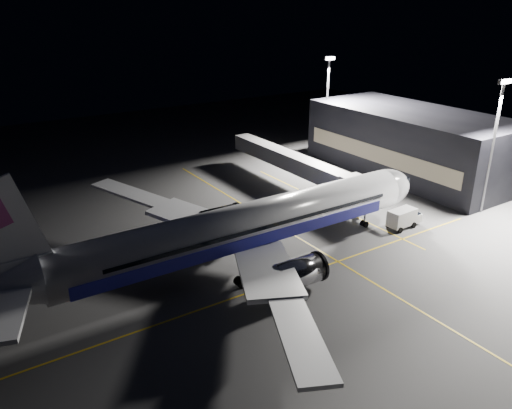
{
  "coord_description": "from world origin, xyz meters",
  "views": [
    {
      "loc": [
        -29.6,
        -47.49,
        30.77
      ],
      "look_at": [
        3.74,
        3.62,
        6.0
      ],
      "focal_mm": 35.0,
      "sensor_mm": 36.0,
      "label": 1
    }
  ],
  "objects": [
    {
      "name": "baggage_tug",
      "position": [
        2.11,
        8.28,
        0.73
      ],
      "size": [
        2.21,
        1.79,
        1.58
      ],
      "rotation": [
        0.0,
        0.0,
        -0.02
      ],
      "color": "black",
      "rests_on": "ground"
    },
    {
      "name": "guide_line_side",
      "position": [
        22.0,
        10.0,
        0.01
      ],
      "size": [
        0.25,
        40.0,
        0.01
      ],
      "primitive_type": "cube",
      "color": "gold",
      "rests_on": "ground"
    },
    {
      "name": "ground",
      "position": [
        0.0,
        0.0,
        0.0
      ],
      "size": [
        200.0,
        200.0,
        0.0
      ],
      "primitive_type": "plane",
      "color": "#4C4C4F",
      "rests_on": "ground"
    },
    {
      "name": "jet_bridge",
      "position": [
        22.0,
        18.06,
        4.58
      ],
      "size": [
        3.6,
        34.4,
        6.3
      ],
      "color": "#B2B2B7",
      "rests_on": "ground"
    },
    {
      "name": "service_truck",
      "position": [
        25.23,
        -3.23,
        1.54
      ],
      "size": [
        5.72,
        2.72,
        2.87
      ],
      "rotation": [
        0.0,
        0.0,
        0.05
      ],
      "color": "silver",
      "rests_on": "ground"
    },
    {
      "name": "floodlight_mast_south",
      "position": [
        40.0,
        -6.01,
        12.37
      ],
      "size": [
        2.4,
        0.67,
        20.7
      ],
      "color": "#59595E",
      "rests_on": "ground"
    },
    {
      "name": "safety_cone_a",
      "position": [
        -6.05,
        6.93,
        0.32
      ],
      "size": [
        0.42,
        0.42,
        0.63
      ],
      "primitive_type": "cone",
      "color": "#FF3D0A",
      "rests_on": "ground"
    },
    {
      "name": "airliner",
      "position": [
        -1.08,
        0.0,
        5.16
      ],
      "size": [
        61.48,
        54.22,
        16.64
      ],
      "color": "silver",
      "rests_on": "ground"
    },
    {
      "name": "safety_cone_b",
      "position": [
        3.29,
        10.88,
        0.34
      ],
      "size": [
        0.46,
        0.46,
        0.68
      ],
      "primitive_type": "cone",
      "color": "#FF3D0A",
      "rests_on": "ground"
    },
    {
      "name": "guide_line_cross",
      "position": [
        0.0,
        -6.0,
        0.01
      ],
      "size": [
        70.0,
        0.25,
        0.01
      ],
      "primitive_type": "cube",
      "color": "gold",
      "rests_on": "ground"
    },
    {
      "name": "floodlight_mast_north",
      "position": [
        40.0,
        31.99,
        12.37
      ],
      "size": [
        2.4,
        0.68,
        20.7
      ],
      "color": "#59595E",
      "rests_on": "ground"
    },
    {
      "name": "guide_line_main",
      "position": [
        10.0,
        0.0,
        0.01
      ],
      "size": [
        0.25,
        80.0,
        0.01
      ],
      "primitive_type": "cube",
      "color": "gold",
      "rests_on": "ground"
    },
    {
      "name": "terminal",
      "position": [
        45.98,
        14.0,
        6.0
      ],
      "size": [
        18.12,
        40.0,
        12.0
      ],
      "color": "black",
      "rests_on": "ground"
    },
    {
      "name": "safety_cone_c",
      "position": [
        -5.26,
        7.79,
        0.34
      ],
      "size": [
        0.45,
        0.45,
        0.67
      ],
      "primitive_type": "cone",
      "color": "#FF3D0A",
      "rests_on": "ground"
    }
  ]
}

